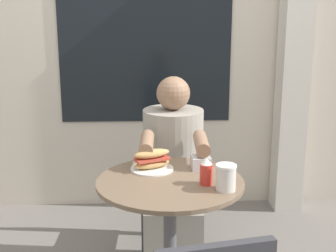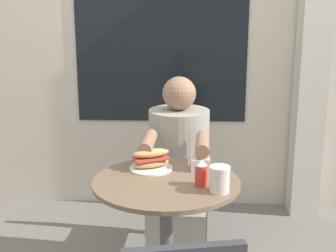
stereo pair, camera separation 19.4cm
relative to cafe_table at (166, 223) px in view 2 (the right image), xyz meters
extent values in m
cube|color=beige|center=(0.00, 1.52, 0.85)|extent=(8.00, 0.08, 2.80)
cube|color=black|center=(-0.10, 1.47, 0.77)|extent=(1.25, 0.01, 1.29)
cube|color=beige|center=(0.96, 1.36, 0.65)|extent=(0.20, 0.20, 2.40)
cylinder|color=brown|center=(0.00, 0.00, 0.20)|extent=(0.66, 0.66, 0.02)
cube|color=#333338|center=(0.05, 0.77, -0.11)|extent=(0.40, 0.40, 0.02)
cube|color=#333338|center=(0.05, 0.94, 0.11)|extent=(0.35, 0.05, 0.42)
cylinder|color=#333338|center=(0.20, 0.60, -0.33)|extent=(0.03, 0.03, 0.43)
cylinder|color=#333338|center=(-0.13, 0.61, -0.33)|extent=(0.03, 0.03, 0.43)
cylinder|color=#333338|center=(0.22, 0.93, -0.33)|extent=(0.03, 0.03, 0.43)
cylinder|color=#333338|center=(-0.11, 0.94, -0.33)|extent=(0.03, 0.03, 0.43)
cube|color=gray|center=(0.04, 0.49, -0.32)|extent=(0.34, 0.43, 0.45)
cylinder|color=gray|center=(0.05, 0.55, 0.15)|extent=(0.34, 0.34, 0.50)
sphere|color=#8E6B51|center=(0.05, 0.55, 0.50)|extent=(0.18, 0.18, 0.18)
cylinder|color=#8E6B51|center=(0.17, 0.24, 0.31)|extent=(0.08, 0.27, 0.07)
cylinder|color=#8E6B51|center=(-0.10, 0.25, 0.31)|extent=(0.08, 0.27, 0.07)
cylinder|color=white|center=(-0.08, 0.14, 0.21)|extent=(0.20, 0.20, 0.01)
ellipsoid|color=tan|center=(-0.08, 0.14, 0.23)|extent=(0.19, 0.13, 0.04)
cube|color=#B74233|center=(-0.08, 0.14, 0.26)|extent=(0.18, 0.13, 0.01)
ellipsoid|color=tan|center=(-0.08, 0.14, 0.29)|extent=(0.19, 0.13, 0.04)
cylinder|color=silver|center=(0.23, -0.13, 0.26)|extent=(0.08, 0.08, 0.10)
cylinder|color=white|center=(0.23, -0.13, 0.31)|extent=(0.09, 0.09, 0.01)
cube|color=silver|center=(0.15, 0.15, 0.24)|extent=(0.09, 0.09, 0.06)
cylinder|color=red|center=(0.15, -0.06, 0.25)|extent=(0.06, 0.06, 0.09)
cone|color=white|center=(0.15, -0.06, 0.31)|extent=(0.05, 0.05, 0.03)
camera|label=1|loc=(-0.10, -1.96, 0.96)|focal=50.00mm
camera|label=2|loc=(0.09, -1.96, 0.96)|focal=50.00mm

